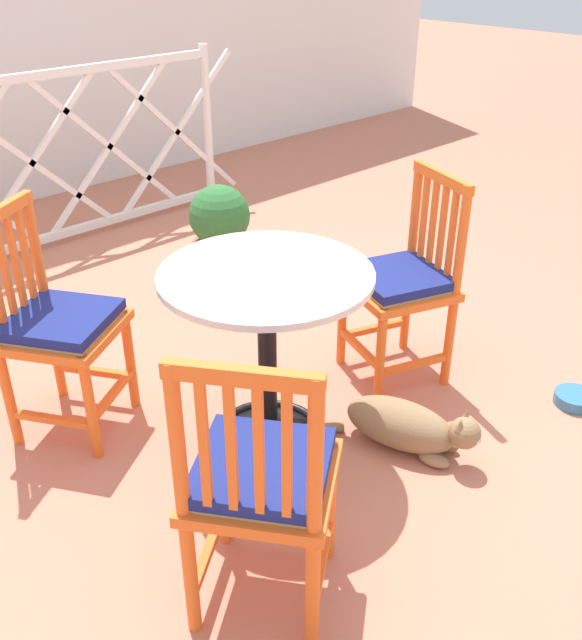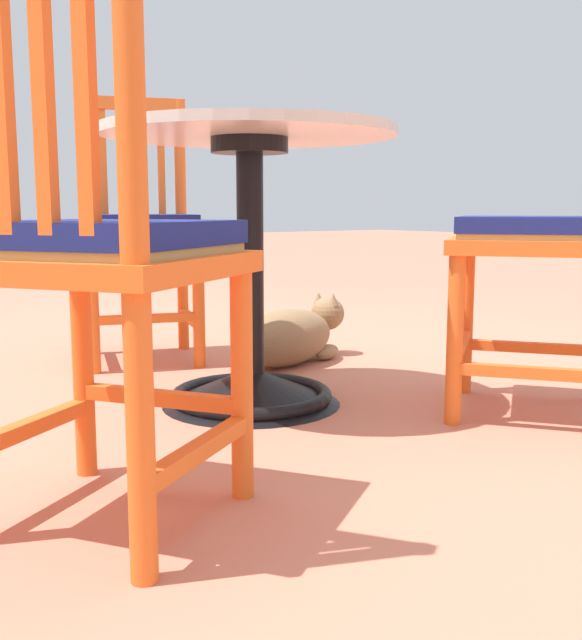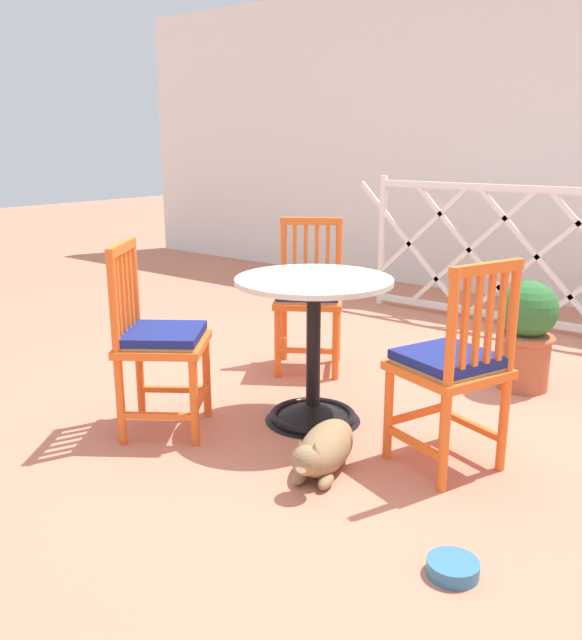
{
  "view_description": "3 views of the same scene",
  "coord_description": "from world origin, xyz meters",
  "px_view_note": "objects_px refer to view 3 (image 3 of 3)",
  "views": [
    {
      "loc": [
        -1.6,
        -1.72,
        1.77
      ],
      "look_at": [
        0.02,
        -0.01,
        0.46
      ],
      "focal_mm": 39.67,
      "sensor_mm": 36.0,
      "label": 1
    },
    {
      "loc": [
        -1.79,
        1.04,
        0.52
      ],
      "look_at": [
        -0.23,
        -0.13,
        0.23
      ],
      "focal_mm": 42.18,
      "sensor_mm": 36.0,
      "label": 2
    },
    {
      "loc": [
        1.71,
        -2.56,
        1.35
      ],
      "look_at": [
        -0.31,
        -0.02,
        0.49
      ],
      "focal_mm": 37.38,
      "sensor_mm": 36.0,
      "label": 3
    }
  ],
  "objects_px": {
    "orange_chair_by_planter": "(452,368)",
    "terracotta_planter": "(526,332)",
    "orange_chair_tucked_in": "(159,341)",
    "tabby_cat": "(323,451)",
    "pet_water_bowl": "(453,568)",
    "orange_chair_at_corner": "(309,298)",
    "cafe_table": "(313,366)"
  },
  "relations": [
    {
      "from": "orange_chair_tucked_in",
      "to": "pet_water_bowl",
      "type": "height_order",
      "value": "orange_chair_tucked_in"
    },
    {
      "from": "orange_chair_tucked_in",
      "to": "pet_water_bowl",
      "type": "distance_m",
      "value": 1.67
    },
    {
      "from": "orange_chair_tucked_in",
      "to": "cafe_table",
      "type": "bearing_deg",
      "value": 46.77
    },
    {
      "from": "tabby_cat",
      "to": "pet_water_bowl",
      "type": "xyz_separation_m",
      "value": [
        0.74,
        -0.31,
        -0.07
      ]
    },
    {
      "from": "orange_chair_at_corner",
      "to": "orange_chair_by_planter",
      "type": "distance_m",
      "value": 1.41
    },
    {
      "from": "orange_chair_tucked_in",
      "to": "orange_chair_by_planter",
      "type": "distance_m",
      "value": 1.35
    },
    {
      "from": "orange_chair_at_corner",
      "to": "pet_water_bowl",
      "type": "height_order",
      "value": "orange_chair_at_corner"
    },
    {
      "from": "orange_chair_by_planter",
      "to": "pet_water_bowl",
      "type": "height_order",
      "value": "orange_chair_by_planter"
    },
    {
      "from": "pet_water_bowl",
      "to": "orange_chair_tucked_in",
      "type": "bearing_deg",
      "value": 173.73
    },
    {
      "from": "cafe_table",
      "to": "orange_chair_tucked_in",
      "type": "bearing_deg",
      "value": -133.23
    },
    {
      "from": "orange_chair_by_planter",
      "to": "tabby_cat",
      "type": "height_order",
      "value": "orange_chair_by_planter"
    },
    {
      "from": "orange_chair_by_planter",
      "to": "pet_water_bowl",
      "type": "xyz_separation_m",
      "value": [
        0.35,
        -0.68,
        -0.42
      ]
    },
    {
      "from": "orange_chair_at_corner",
      "to": "orange_chair_tucked_in",
      "type": "distance_m",
      "value": 1.17
    },
    {
      "from": "orange_chair_tucked_in",
      "to": "orange_chair_by_planter",
      "type": "relative_size",
      "value": 1.0
    },
    {
      "from": "cafe_table",
      "to": "terracotta_planter",
      "type": "bearing_deg",
      "value": 59.18
    },
    {
      "from": "orange_chair_at_corner",
      "to": "terracotta_planter",
      "type": "relative_size",
      "value": 1.47
    },
    {
      "from": "orange_chair_tucked_in",
      "to": "terracotta_planter",
      "type": "distance_m",
      "value": 2.02
    },
    {
      "from": "orange_chair_at_corner",
      "to": "cafe_table",
      "type": "bearing_deg",
      "value": -51.59
    },
    {
      "from": "orange_chair_at_corner",
      "to": "pet_water_bowl",
      "type": "bearing_deg",
      "value": -40.15
    },
    {
      "from": "orange_chair_by_planter",
      "to": "cafe_table",
      "type": "bearing_deg",
      "value": 177.39
    },
    {
      "from": "tabby_cat",
      "to": "pet_water_bowl",
      "type": "bearing_deg",
      "value": -22.73
    },
    {
      "from": "cafe_table",
      "to": "orange_chair_tucked_in",
      "type": "height_order",
      "value": "orange_chair_tucked_in"
    },
    {
      "from": "pet_water_bowl",
      "to": "orange_chair_by_planter",
      "type": "bearing_deg",
      "value": 117.43
    },
    {
      "from": "orange_chair_by_planter",
      "to": "terracotta_planter",
      "type": "relative_size",
      "value": 1.47
    },
    {
      "from": "pet_water_bowl",
      "to": "cafe_table",
      "type": "bearing_deg",
      "value": 146.85
    },
    {
      "from": "orange_chair_by_planter",
      "to": "pet_water_bowl",
      "type": "distance_m",
      "value": 0.88
    },
    {
      "from": "orange_chair_by_planter",
      "to": "tabby_cat",
      "type": "bearing_deg",
      "value": -135.97
    },
    {
      "from": "cafe_table",
      "to": "orange_chair_at_corner",
      "type": "height_order",
      "value": "orange_chair_at_corner"
    },
    {
      "from": "tabby_cat",
      "to": "pet_water_bowl",
      "type": "relative_size",
      "value": 3.89
    },
    {
      "from": "cafe_table",
      "to": "pet_water_bowl",
      "type": "bearing_deg",
      "value": -33.15
    },
    {
      "from": "orange_chair_tucked_in",
      "to": "orange_chair_by_planter",
      "type": "bearing_deg",
      "value": 22.05
    },
    {
      "from": "orange_chair_at_corner",
      "to": "orange_chair_tucked_in",
      "type": "xyz_separation_m",
      "value": [
        -0.01,
        -1.17,
        0.0
      ]
    }
  ]
}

